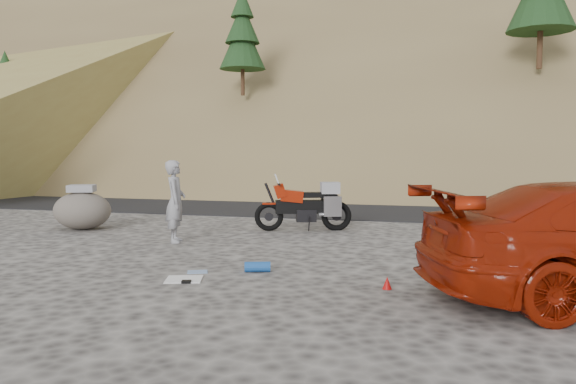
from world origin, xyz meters
name	(u,v)px	position (x,y,z in m)	size (l,w,h in m)	color
ground	(193,255)	(0.00, 0.00, 0.00)	(140.00, 140.00, 0.00)	#3B3837
road	(306,206)	(0.00, 9.00, 0.00)	(120.00, 7.00, 0.05)	black
hillside	(390,42)	(-0.05, 40.88, 11.08)	(120.00, 73.00, 46.72)	brown
motorcycle	(308,206)	(1.32, 3.48, 0.58)	(2.19, 1.08, 1.35)	black
man	(176,242)	(-0.93, 1.23, 0.00)	(0.61, 0.40, 1.68)	#929298
boulder	(82,210)	(-3.88, 2.30, 0.47)	(1.54, 1.37, 1.07)	#58524C
gear_white_cloth	(184,279)	(0.67, -1.77, 0.01)	(0.52, 0.46, 0.02)	white
gear_blue_mat	(257,267)	(1.55, -0.99, 0.08)	(0.16, 0.16, 0.40)	#194D9B
gear_funnel	(387,283)	(3.59, -1.55, 0.08)	(0.13, 0.13, 0.17)	#A80C0B
gear_glove_a	(186,282)	(0.79, -1.94, 0.02)	(0.13, 0.09, 0.04)	black
gear_blue_cloth	(197,272)	(0.66, -1.26, 0.01)	(0.31, 0.23, 0.01)	#7C97C0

